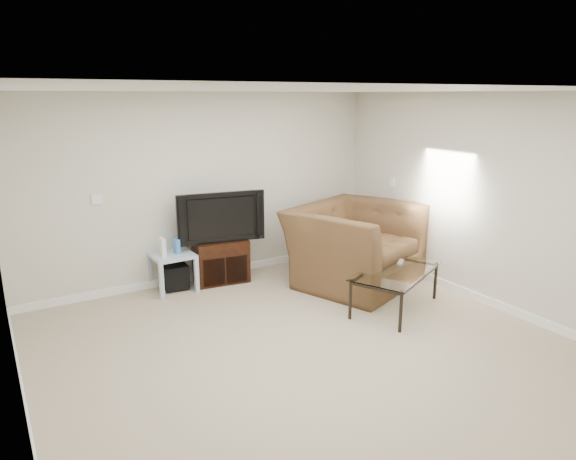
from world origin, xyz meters
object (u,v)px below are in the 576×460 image
television (219,216)px  subwoofer (175,276)px  coffee_table (395,290)px  tv_stand (220,260)px  recliner (355,232)px  side_table (173,272)px

television → subwoofer: size_ratio=3.48×
coffee_table → subwoofer: bearing=135.7°
tv_stand → recliner: bearing=-26.1°
side_table → television: bearing=-2.5°
television → coffee_table: (1.38, -1.91, -0.68)m
television → subwoofer: (-0.63, 0.05, -0.74)m
subwoofer → recliner: bearing=-25.4°
coffee_table → television: bearing=125.8°
television → recliner: size_ratio=0.67×
tv_stand → coffee_table: tv_stand is taller
subwoofer → side_table: bearing=-145.2°
television → recliner: recliner is taller
subwoofer → tv_stand: bearing=-1.9°
subwoofer → television: bearing=-4.5°
television → coffee_table: 2.45m
side_table → coffee_table: (2.04, -1.94, -0.01)m
recliner → tv_stand: bearing=126.4°
tv_stand → television: (-0.00, -0.03, 0.62)m
tv_stand → subwoofer: 0.65m
tv_stand → recliner: size_ratio=0.44×
side_table → subwoofer: size_ratio=1.66×
coffee_table → recliner: bearing=81.7°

